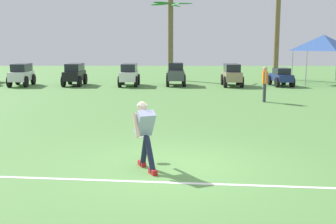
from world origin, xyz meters
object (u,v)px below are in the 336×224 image
object	(u,v)px
frisbee_in_flight	(141,135)
parked_car_slot_b	(75,74)
parked_car_slot_e	(232,74)
parked_car_slot_f	(281,77)
palm_tree_left_of_centre	(278,19)
parked_car_slot_d	(176,73)
teammate_near_sideline	(265,81)
parked_car_slot_c	(129,74)
frisbee_thrower	(145,131)
event_tent	(323,43)
palm_tree_far_left	(171,34)
parked_car_slot_a	(22,74)

from	to	relation	value
frisbee_in_flight	parked_car_slot_b	bearing A→B (deg)	107.48
parked_car_slot_b	parked_car_slot_e	distance (m)	9.62
parked_car_slot_f	palm_tree_left_of_centre	bearing A→B (deg)	79.48
frisbee_in_flight	parked_car_slot_d	world-z (taller)	parked_car_slot_d
parked_car_slot_d	frisbee_in_flight	bearing A→B (deg)	-93.39
teammate_near_sideline	parked_car_slot_e	world-z (taller)	teammate_near_sideline
frisbee_in_flight	parked_car_slot_f	world-z (taller)	parked_car_slot_f
teammate_near_sideline	palm_tree_left_of_centre	size ratio (longest dim) A/B	0.22
parked_car_slot_d	parked_car_slot_f	distance (m)	6.38
parked_car_slot_f	frisbee_in_flight	bearing A→B (deg)	-114.27
parked_car_slot_c	palm_tree_left_of_centre	bearing A→B (deg)	26.98
parked_car_slot_b	parked_car_slot_d	size ratio (longest dim) A/B	1.02
frisbee_thrower	parked_car_slot_c	bearing A→B (deg)	96.58
event_tent	palm_tree_left_of_centre	bearing A→B (deg)	120.78
frisbee_in_flight	palm_tree_far_left	size ratio (longest dim) A/B	0.06
parked_car_slot_a	parked_car_slot_f	bearing A→B (deg)	-0.13
parked_car_slot_f	parked_car_slot_a	bearing A→B (deg)	179.87
parked_car_slot_a	palm_tree_left_of_centre	xyz separation A→B (m)	(16.74, 5.20, 3.53)
parked_car_slot_b	event_tent	world-z (taller)	event_tent
frisbee_in_flight	teammate_near_sideline	bearing A→B (deg)	62.61
event_tent	parked_car_slot_c	bearing A→B (deg)	-172.33
palm_tree_far_left	palm_tree_left_of_centre	size ratio (longest dim) A/B	0.77
teammate_near_sideline	parked_car_slot_f	bearing A→B (deg)	70.11
frisbee_in_flight	parked_car_slot_e	distance (m)	16.84
frisbee_in_flight	teammate_near_sideline	xyz separation A→B (m)	(4.82, 9.30, 0.40)
parked_car_slot_e	palm_tree_far_left	bearing A→B (deg)	130.03
parked_car_slot_a	parked_car_slot_f	xyz separation A→B (m)	(15.77, -0.04, -0.16)
frisbee_in_flight	event_tent	world-z (taller)	event_tent
frisbee_thrower	parked_car_slot_c	distance (m)	17.26
frisbee_thrower	parked_car_slot_b	bearing A→B (deg)	107.15
parked_car_slot_c	parked_car_slot_e	distance (m)	6.23
parked_car_slot_d	palm_tree_left_of_centre	xyz separation A→B (m)	(7.35, 4.91, 3.51)
parked_car_slot_c	palm_tree_left_of_centre	size ratio (longest dim) A/B	0.33
parked_car_slot_c	event_tent	xyz separation A→B (m)	(12.28, 1.65, 1.88)
frisbee_in_flight	palm_tree_left_of_centre	xyz separation A→B (m)	(8.33, 21.56, 3.71)
frisbee_thrower	event_tent	distance (m)	21.51
frisbee_in_flight	parked_car_slot_b	distance (m)	17.42
parked_car_slot_a	parked_car_slot_c	world-z (taller)	same
palm_tree_left_of_centre	parked_car_slot_a	bearing A→B (deg)	-162.75
parked_car_slot_e	palm_tree_far_left	world-z (taller)	palm_tree_far_left
frisbee_thrower	parked_car_slot_f	size ratio (longest dim) A/B	0.62
parked_car_slot_c	parked_car_slot_f	world-z (taller)	parked_car_slot_c
frisbee_thrower	frisbee_in_flight	distance (m)	0.82
parked_car_slot_a	event_tent	distance (m)	19.01
parked_car_slot_b	teammate_near_sideline	bearing A→B (deg)	-36.07
frisbee_thrower	event_tent	world-z (taller)	event_tent
parked_car_slot_c	parked_car_slot_f	distance (m)	9.21
parked_car_slot_b	parked_car_slot_f	bearing A→B (deg)	-1.34
frisbee_thrower	parked_car_slot_b	size ratio (longest dim) A/B	0.58
frisbee_in_flight	parked_car_slot_d	distance (m)	16.68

